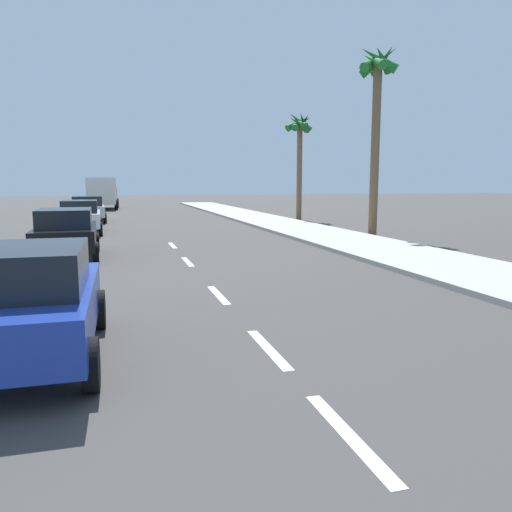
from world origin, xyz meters
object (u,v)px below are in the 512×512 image
(parked_car_white, at_px, (80,216))
(parked_car_silver, at_px, (88,208))
(parked_car_blue, at_px, (31,300))
(delivery_truck, at_px, (102,192))
(palm_tree_distant, at_px, (300,134))
(parked_car_black, at_px, (66,232))
(palm_tree_far, at_px, (377,93))

(parked_car_white, bearing_deg, parked_car_silver, 88.84)
(parked_car_blue, relative_size, parked_car_silver, 0.83)
(parked_car_blue, bearing_deg, delivery_truck, 90.38)
(delivery_truck, bearing_deg, palm_tree_distant, -52.25)
(parked_car_black, distance_m, parked_car_white, 7.99)
(palm_tree_far, bearing_deg, parked_car_white, 160.73)
(parked_car_blue, relative_size, palm_tree_far, 0.46)
(parked_car_blue, distance_m, parked_car_white, 17.73)
(parked_car_white, relative_size, delivery_truck, 0.68)
(parked_car_black, xyz_separation_m, delivery_truck, (0.48, 30.47, 0.67))
(palm_tree_distant, bearing_deg, parked_car_white, -157.13)
(parked_car_black, distance_m, parked_car_silver, 15.30)
(parked_car_white, relative_size, parked_car_silver, 0.92)
(parked_car_blue, relative_size, parked_car_black, 0.89)
(parked_car_blue, relative_size, delivery_truck, 0.61)
(parked_car_silver, relative_size, palm_tree_distant, 0.67)
(parked_car_blue, distance_m, parked_car_silver, 25.05)
(parked_car_silver, bearing_deg, parked_car_white, -92.40)
(parked_car_white, distance_m, palm_tree_distant, 14.83)
(parked_car_white, bearing_deg, parked_car_black, -90.91)
(parked_car_black, relative_size, palm_tree_far, 0.51)
(parked_car_silver, bearing_deg, parked_car_black, -92.27)
(parked_car_silver, relative_size, delivery_truck, 0.73)
(parked_car_black, height_order, palm_tree_distant, palm_tree_distant)
(parked_car_black, relative_size, delivery_truck, 0.68)
(parked_car_black, relative_size, palm_tree_distant, 0.62)
(palm_tree_far, xyz_separation_m, palm_tree_distant, (0.19, 9.96, -0.84))
(parked_car_white, bearing_deg, palm_tree_distant, 21.52)
(parked_car_white, bearing_deg, palm_tree_far, -20.61)
(palm_tree_far, bearing_deg, parked_car_silver, 137.43)
(parked_car_blue, height_order, parked_car_silver, same)
(delivery_truck, bearing_deg, parked_car_silver, -90.63)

